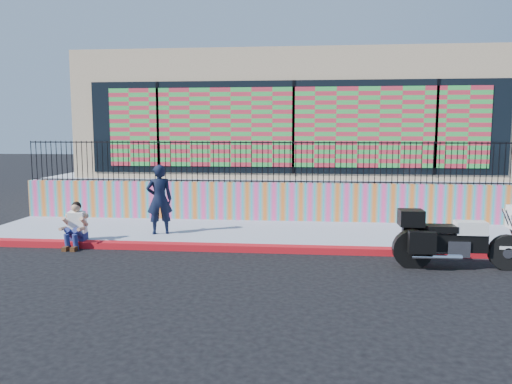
# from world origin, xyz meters

# --- Properties ---
(ground) EXTENTS (90.00, 90.00, 0.00)m
(ground) POSITION_xyz_m (0.00, 0.00, 0.00)
(ground) COLOR black
(ground) RESTS_ON ground
(red_curb) EXTENTS (16.00, 0.30, 0.15)m
(red_curb) POSITION_xyz_m (0.00, 0.00, 0.07)
(red_curb) COLOR #AA0C24
(red_curb) RESTS_ON ground
(sidewalk) EXTENTS (16.00, 3.00, 0.15)m
(sidewalk) POSITION_xyz_m (0.00, 1.65, 0.07)
(sidewalk) COLOR #98A3B6
(sidewalk) RESTS_ON ground
(mural_wall) EXTENTS (16.00, 0.20, 1.10)m
(mural_wall) POSITION_xyz_m (0.00, 3.25, 0.70)
(mural_wall) COLOR #FF438D
(mural_wall) RESTS_ON sidewalk
(metal_fence) EXTENTS (15.80, 0.04, 1.20)m
(metal_fence) POSITION_xyz_m (0.00, 3.25, 1.85)
(metal_fence) COLOR black
(metal_fence) RESTS_ON mural_wall
(elevated_platform) EXTENTS (16.00, 10.00, 1.25)m
(elevated_platform) POSITION_xyz_m (0.00, 8.35, 0.62)
(elevated_platform) COLOR #98A3B6
(elevated_platform) RESTS_ON ground
(storefront_building) EXTENTS (14.00, 8.06, 4.00)m
(storefront_building) POSITION_xyz_m (0.00, 8.13, 3.25)
(storefront_building) COLOR tan
(storefront_building) RESTS_ON elevated_platform
(police_motorcycle) EXTENTS (2.53, 0.84, 1.58)m
(police_motorcycle) POSITION_xyz_m (3.42, -1.00, 0.66)
(police_motorcycle) COLOR black
(police_motorcycle) RESTS_ON ground
(police_officer) EXTENTS (0.75, 0.62, 1.76)m
(police_officer) POSITION_xyz_m (-3.28, 1.03, 1.03)
(police_officer) COLOR black
(police_officer) RESTS_ON sidewalk
(seated_man) EXTENTS (0.54, 0.71, 1.06)m
(seated_man) POSITION_xyz_m (-5.00, -0.09, 0.45)
(seated_man) COLOR navy
(seated_man) RESTS_ON ground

